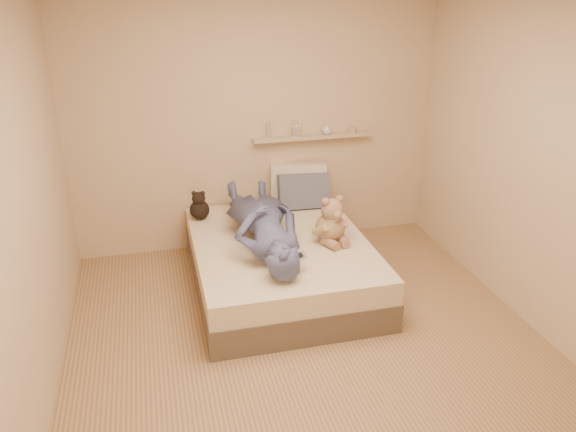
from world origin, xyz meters
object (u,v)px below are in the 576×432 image
object	(u,v)px
pillow_grey	(304,191)
wall_shelf	(312,137)
teddy_bear	(331,223)
game_console	(298,257)
bed	(280,263)
dark_plush	(199,207)
person	(263,223)
pillow_cream	(299,183)

from	to	relation	value
pillow_grey	wall_shelf	size ratio (longest dim) A/B	0.42
teddy_bear	game_console	bearing A→B (deg)	-132.65
bed	teddy_bear	xyz separation A→B (m)	(0.42, -0.14, 0.40)
dark_plush	person	bearing A→B (deg)	-53.61
pillow_grey	person	xyz separation A→B (m)	(-0.56, -0.70, 0.02)
teddy_bear	pillow_cream	xyz separation A→B (m)	(-0.03, 0.97, 0.02)
pillow_grey	dark_plush	bearing A→B (deg)	-177.19
pillow_grey	wall_shelf	world-z (taller)	wall_shelf
teddy_bear	pillow_grey	bearing A→B (deg)	91.02
bed	pillow_grey	world-z (taller)	pillow_grey
wall_shelf	bed	bearing A→B (deg)	-121.18
pillow_cream	dark_plush	bearing A→B (deg)	-169.41
teddy_bear	person	distance (m)	0.59
dark_plush	pillow_cream	bearing A→B (deg)	10.59
teddy_bear	wall_shelf	distance (m)	1.15
dark_plush	wall_shelf	bearing A→B (deg)	12.89
person	wall_shelf	world-z (taller)	wall_shelf
game_console	teddy_bear	world-z (taller)	teddy_bear
person	wall_shelf	bearing A→B (deg)	-127.87
bed	teddy_bear	size ratio (longest dim) A/B	4.43
pillow_cream	person	bearing A→B (deg)	-123.10
dark_plush	person	world-z (taller)	person
game_console	wall_shelf	bearing A→B (deg)	69.88
bed	pillow_cream	bearing A→B (deg)	64.76
bed	pillow_grey	bearing A→B (deg)	59.58
bed	pillow_cream	world-z (taller)	pillow_cream
bed	pillow_cream	xyz separation A→B (m)	(0.39, 0.83, 0.43)
bed	person	size ratio (longest dim) A/B	1.20
dark_plush	pillow_cream	distance (m)	1.04
pillow_grey	teddy_bear	bearing A→B (deg)	-88.98
game_console	dark_plush	distance (m)	1.38
dark_plush	teddy_bear	bearing A→B (deg)	-36.45
pillow_cream	pillow_grey	world-z (taller)	pillow_cream
bed	game_console	distance (m)	0.69
dark_plush	person	xyz separation A→B (m)	(0.48, -0.64, 0.07)
person	wall_shelf	xyz separation A→B (m)	(0.70, 0.91, 0.46)
pillow_cream	wall_shelf	size ratio (longest dim) A/B	0.46
game_console	pillow_grey	world-z (taller)	pillow_grey
pillow_grey	game_console	bearing A→B (deg)	-107.53
bed	wall_shelf	world-z (taller)	wall_shelf
pillow_cream	wall_shelf	world-z (taller)	wall_shelf
person	bed	bearing A→B (deg)	-178.29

